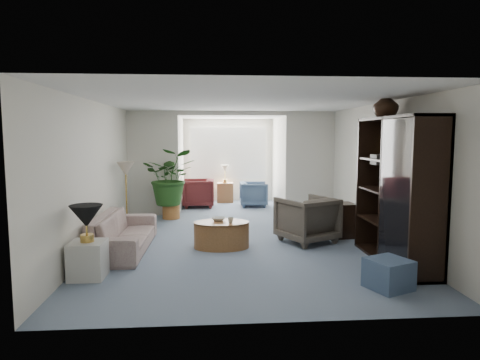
{
  "coord_description": "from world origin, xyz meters",
  "views": [
    {
      "loc": [
        -0.58,
        -7.12,
        1.93
      ],
      "look_at": [
        0.0,
        0.6,
        1.1
      ],
      "focal_mm": 31.51,
      "sensor_mm": 36.0,
      "label": 1
    }
  ],
  "objects": [
    {
      "name": "floor",
      "position": [
        0.0,
        0.0,
        0.0
      ],
      "size": [
        6.0,
        6.0,
        0.0
      ],
      "primitive_type": "plane",
      "color": "#7C90A4",
      "rests_on": "ground"
    },
    {
      "name": "sunroom_floor",
      "position": [
        0.0,
        4.1,
        0.0
      ],
      "size": [
        2.6,
        2.6,
        0.0
      ],
      "primitive_type": "plane",
      "color": "#7C90A4",
      "rests_on": "ground"
    },
    {
      "name": "back_pier_left",
      "position": [
        -1.9,
        3.0,
        1.25
      ],
      "size": [
        1.2,
        0.12,
        2.5
      ],
      "primitive_type": "cube",
      "color": "white",
      "rests_on": "ground"
    },
    {
      "name": "back_pier_right",
      "position": [
        1.9,
        3.0,
        1.25
      ],
      "size": [
        1.2,
        0.12,
        2.5
      ],
      "primitive_type": "cube",
      "color": "white",
      "rests_on": "ground"
    },
    {
      "name": "back_header",
      "position": [
        0.0,
        3.0,
        2.45
      ],
      "size": [
        2.6,
        0.12,
        0.1
      ],
      "primitive_type": "cube",
      "color": "white",
      "rests_on": "back_pier_left"
    },
    {
      "name": "window_pane",
      "position": [
        0.0,
        5.18,
        1.4
      ],
      "size": [
        2.2,
        0.02,
        1.5
      ],
      "primitive_type": "cube",
      "color": "white"
    },
    {
      "name": "window_blinds",
      "position": [
        0.0,
        5.15,
        1.4
      ],
      "size": [
        2.2,
        0.02,
        1.5
      ],
      "primitive_type": "cube",
      "color": "white"
    },
    {
      "name": "framed_picture",
      "position": [
        2.46,
        -0.1,
        1.7
      ],
      "size": [
        0.04,
        0.5,
        0.4
      ],
      "primitive_type": "cube",
      "color": "#B7AD92"
    },
    {
      "name": "sofa",
      "position": [
        -2.02,
        -0.1,
        0.31
      ],
      "size": [
        0.86,
        2.12,
        0.62
      ],
      "primitive_type": "imported",
      "rotation": [
        0.0,
        0.0,
        1.55
      ],
      "color": "#BBB09E",
      "rests_on": "ground"
    },
    {
      "name": "end_table",
      "position": [
        -2.22,
        -1.45,
        0.25
      ],
      "size": [
        0.46,
        0.46,
        0.5
      ],
      "primitive_type": "cube",
      "rotation": [
        0.0,
        0.0,
        -0.02
      ],
      "color": "silver",
      "rests_on": "ground"
    },
    {
      "name": "table_lamp",
      "position": [
        -2.22,
        -1.45,
        0.85
      ],
      "size": [
        0.44,
        0.44,
        0.3
      ],
      "primitive_type": "cone",
      "color": "black",
      "rests_on": "end_table"
    },
    {
      "name": "floor_lamp",
      "position": [
        -2.25,
        1.51,
        1.25
      ],
      "size": [
        0.36,
        0.36,
        0.28
      ],
      "primitive_type": "cone",
      "color": "beige",
      "rests_on": "ground"
    },
    {
      "name": "coffee_table",
      "position": [
        -0.36,
        -0.04,
        0.23
      ],
      "size": [
        1.15,
        1.15,
        0.45
      ],
      "primitive_type": "cylinder",
      "rotation": [
        0.0,
        0.0,
        -0.24
      ],
      "color": "#965F36",
      "rests_on": "ground"
    },
    {
      "name": "coffee_bowl",
      "position": [
        -0.41,
        0.06,
        0.48
      ],
      "size": [
        0.28,
        0.28,
        0.06
      ],
      "primitive_type": "imported",
      "rotation": [
        0.0,
        0.0,
        -0.24
      ],
      "color": "silver",
      "rests_on": "coffee_table"
    },
    {
      "name": "coffee_cup",
      "position": [
        -0.21,
        -0.14,
        0.5
      ],
      "size": [
        0.12,
        0.12,
        0.09
      ],
      "primitive_type": "imported",
      "rotation": [
        0.0,
        0.0,
        -0.24
      ],
      "color": "beige",
      "rests_on": "coffee_table"
    },
    {
      "name": "wingback_chair",
      "position": [
        1.19,
        0.25,
        0.41
      ],
      "size": [
        1.2,
        1.21,
        0.83
      ],
      "primitive_type": "imported",
      "rotation": [
        0.0,
        0.0,
        3.6
      ],
      "color": "#5D5449",
      "rests_on": "ground"
    },
    {
      "name": "side_table_dark",
      "position": [
        1.89,
        0.55,
        0.32
      ],
      "size": [
        0.58,
        0.49,
        0.65
      ],
      "primitive_type": "cube",
      "rotation": [
        0.0,
        0.0,
        0.11
      ],
      "color": "black",
      "rests_on": "ground"
    },
    {
      "name": "entertainment_cabinet",
      "position": [
        2.23,
        -1.06,
        1.1
      ],
      "size": [
        0.53,
        1.98,
        2.2
      ],
      "primitive_type": "cube",
      "color": "black",
      "rests_on": "ground"
    },
    {
      "name": "cabinet_urn",
      "position": [
        2.23,
        -0.56,
        2.41
      ],
      "size": [
        0.39,
        0.39,
        0.41
      ],
      "primitive_type": "imported",
      "color": "black",
      "rests_on": "entertainment_cabinet"
    },
    {
      "name": "ottoman",
      "position": [
        1.67,
        -2.14,
        0.19
      ],
      "size": [
        0.62,
        0.62,
        0.38
      ],
      "primitive_type": "cube",
      "rotation": [
        0.0,
        0.0,
        0.4
      ],
      "color": "#4A5F80",
      "rests_on": "ground"
    },
    {
      "name": "plant_pot",
      "position": [
        -1.45,
        2.6,
        0.16
      ],
      "size": [
        0.4,
        0.4,
        0.32
      ],
      "primitive_type": "cylinder",
      "color": "#AC6932",
      "rests_on": "ground"
    },
    {
      "name": "house_plant",
      "position": [
        -1.45,
        2.6,
        0.97
      ],
      "size": [
        1.17,
        1.02,
        1.3
      ],
      "primitive_type": "imported",
      "color": "#234F1B",
      "rests_on": "plant_pot"
    },
    {
      "name": "sunroom_chair_blue",
      "position": [
        0.64,
        4.13,
        0.33
      ],
      "size": [
        0.75,
        0.73,
        0.67
      ],
      "primitive_type": "imported",
      "rotation": [
        0.0,
        0.0,
        1.55
      ],
      "color": "#4A5F80",
      "rests_on": "ground"
    },
    {
      "name": "sunroom_chair_maroon",
      "position": [
        -0.86,
        4.13,
        0.38
      ],
      "size": [
        0.85,
        0.83,
        0.76
      ],
      "primitive_type": "imported",
      "rotation": [
        0.0,
        0.0,
        -1.59
      ],
      "color": "maroon",
      "rests_on": "ground"
    },
    {
      "name": "sunroom_table",
      "position": [
        -0.11,
        4.88,
        0.28
      ],
      "size": [
        0.47,
        0.37,
        0.57
      ],
      "primitive_type": "cube",
      "rotation": [
        0.0,
        0.0,
        -0.02
      ],
      "color": "#965F36",
      "rests_on": "ground"
    },
    {
      "name": "shelf_clutter",
      "position": [
        2.18,
        -1.22,
        1.24
      ],
      "size": [
        0.3,
        1.27,
        1.06
      ],
      "color": "black",
      "rests_on": "entertainment_cabinet"
    }
  ]
}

